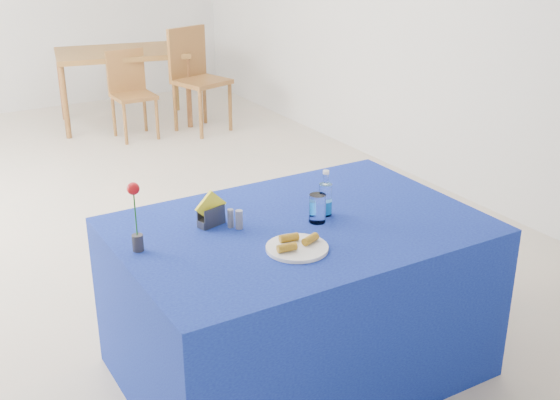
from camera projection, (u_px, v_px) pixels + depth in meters
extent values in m
plane|color=#C0B39F|center=(113.00, 225.00, 4.93)|extent=(7.00, 7.00, 0.00)
plane|color=silver|center=(541.00, 213.00, 1.62)|extent=(5.00, 0.00, 5.00)
cylinder|color=white|center=(297.00, 248.00, 2.87)|extent=(0.26, 0.26, 0.01)
cylinder|color=white|center=(317.00, 208.00, 3.11)|extent=(0.08, 0.08, 0.13)
cylinder|color=gray|center=(239.00, 220.00, 3.05)|extent=(0.03, 0.03, 0.08)
cylinder|color=slate|center=(231.00, 218.00, 3.07)|extent=(0.03, 0.03, 0.08)
cube|color=navy|center=(299.00, 298.00, 3.26)|extent=(1.60, 1.10, 0.76)
cylinder|color=white|center=(325.00, 200.00, 3.18)|extent=(0.06, 0.06, 0.15)
cylinder|color=blue|center=(325.00, 207.00, 3.19)|extent=(0.06, 0.06, 0.06)
cylinder|color=white|center=(326.00, 179.00, 3.14)|extent=(0.03, 0.03, 0.05)
cylinder|color=white|center=(326.00, 172.00, 3.13)|extent=(0.03, 0.03, 0.01)
cube|color=#3B3C41|center=(211.00, 221.00, 3.10)|extent=(0.13, 0.08, 0.03)
cube|color=#3B3B40|center=(215.00, 217.00, 3.07)|extent=(0.11, 0.04, 0.09)
cube|color=#3B3B40|center=(207.00, 214.00, 3.10)|extent=(0.11, 0.04, 0.09)
cube|color=yellow|center=(211.00, 206.00, 3.07)|extent=(0.15, 0.02, 0.15)
cylinder|color=#2A292F|center=(138.00, 243.00, 2.86)|extent=(0.05, 0.05, 0.07)
cylinder|color=#185E17|center=(136.00, 217.00, 2.81)|extent=(0.01, 0.01, 0.22)
sphere|color=#B30B11|center=(133.00, 189.00, 2.77)|extent=(0.05, 0.05, 0.05)
cube|color=brown|center=(121.00, 53.00, 7.04)|extent=(1.41, 1.06, 0.05)
cylinder|color=brown|center=(65.00, 102.00, 6.70)|extent=(0.05, 0.05, 0.71)
cylinder|color=brown|center=(189.00, 93.00, 7.06)|extent=(0.05, 0.05, 0.71)
cylinder|color=brown|center=(62.00, 86.00, 7.31)|extent=(0.05, 0.05, 0.71)
cylinder|color=olive|center=(176.00, 78.00, 7.67)|extent=(0.05, 0.05, 0.71)
cylinder|color=brown|center=(125.00, 124.00, 6.57)|extent=(0.03, 0.03, 0.40)
cylinder|color=brown|center=(157.00, 119.00, 6.72)|extent=(0.03, 0.03, 0.40)
cylinder|color=brown|center=(114.00, 116.00, 6.82)|extent=(0.03, 0.03, 0.40)
cylinder|color=brown|center=(145.00, 112.00, 6.97)|extent=(0.03, 0.03, 0.40)
cube|color=brown|center=(134.00, 96.00, 6.69)|extent=(0.38, 0.38, 0.04)
cube|color=brown|center=(126.00, 70.00, 6.74)|extent=(0.37, 0.04, 0.41)
cylinder|color=brown|center=(201.00, 115.00, 6.72)|extent=(0.04, 0.04, 0.48)
cylinder|color=brown|center=(230.00, 107.00, 6.98)|extent=(0.04, 0.04, 0.48)
cylinder|color=brown|center=(175.00, 107.00, 6.97)|extent=(0.04, 0.04, 0.48)
cylinder|color=brown|center=(205.00, 100.00, 7.23)|extent=(0.04, 0.04, 0.48)
cube|color=brown|center=(202.00, 82.00, 6.88)|extent=(0.56, 0.56, 0.04)
cube|color=brown|center=(187.00, 52.00, 6.91)|extent=(0.44, 0.17, 0.49)
cylinder|color=gold|center=(287.00, 248.00, 2.82)|extent=(0.08, 0.04, 0.03)
cylinder|color=beige|center=(296.00, 246.00, 2.84)|extent=(0.01, 0.03, 0.03)
cylinder|color=gold|center=(310.00, 239.00, 2.89)|extent=(0.09, 0.06, 0.03)
cylinder|color=beige|center=(316.00, 236.00, 2.92)|extent=(0.01, 0.03, 0.03)
cylinder|color=gold|center=(289.00, 238.00, 2.91)|extent=(0.08, 0.05, 0.03)
cylinder|color=beige|center=(298.00, 236.00, 2.92)|extent=(0.01, 0.03, 0.03)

